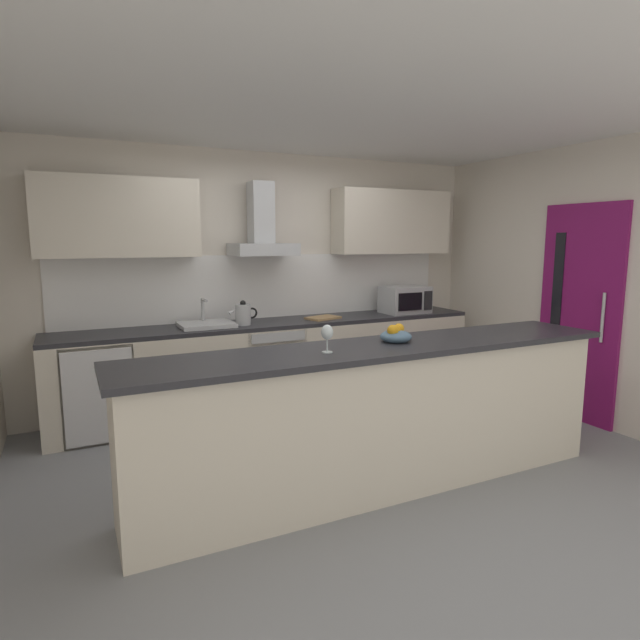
{
  "coord_description": "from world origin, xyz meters",
  "views": [
    {
      "loc": [
        -1.9,
        -3.44,
        1.72
      ],
      "look_at": [
        -0.0,
        0.44,
        1.05
      ],
      "focal_mm": 29.24,
      "sensor_mm": 36.0,
      "label": 1
    }
  ],
  "objects_px": {
    "microwave": "(405,300)",
    "chopping_board": "(323,318)",
    "fruit_bowl": "(396,335)",
    "kettle": "(243,314)",
    "sink": "(206,324)",
    "range_hood": "(262,232)",
    "wine_glass": "(327,333)",
    "oven": "(269,365)",
    "refrigerator": "(97,389)"
  },
  "relations": [
    {
      "from": "oven",
      "to": "range_hood",
      "type": "xyz_separation_m",
      "value": [
        0.0,
        0.13,
        1.33
      ]
    },
    {
      "from": "kettle",
      "to": "fruit_bowl",
      "type": "height_order",
      "value": "same"
    },
    {
      "from": "range_hood",
      "to": "fruit_bowl",
      "type": "height_order",
      "value": "range_hood"
    },
    {
      "from": "oven",
      "to": "microwave",
      "type": "bearing_deg",
      "value": -0.98
    },
    {
      "from": "oven",
      "to": "sink",
      "type": "height_order",
      "value": "sink"
    },
    {
      "from": "wine_glass",
      "to": "chopping_board",
      "type": "height_order",
      "value": "wine_glass"
    },
    {
      "from": "chopping_board",
      "to": "refrigerator",
      "type": "bearing_deg",
      "value": 179.45
    },
    {
      "from": "kettle",
      "to": "wine_glass",
      "type": "distance_m",
      "value": 1.95
    },
    {
      "from": "kettle",
      "to": "wine_glass",
      "type": "xyz_separation_m",
      "value": [
        -0.07,
        -1.94,
        0.13
      ]
    },
    {
      "from": "oven",
      "to": "sink",
      "type": "bearing_deg",
      "value": 178.98
    },
    {
      "from": "wine_glass",
      "to": "chopping_board",
      "type": "relative_size",
      "value": 0.52
    },
    {
      "from": "kettle",
      "to": "range_hood",
      "type": "bearing_deg",
      "value": 31.66
    },
    {
      "from": "wine_glass",
      "to": "chopping_board",
      "type": "bearing_deg",
      "value": 64.33
    },
    {
      "from": "kettle",
      "to": "chopping_board",
      "type": "bearing_deg",
      "value": 0.66
    },
    {
      "from": "microwave",
      "to": "chopping_board",
      "type": "distance_m",
      "value": 1.03
    },
    {
      "from": "oven",
      "to": "chopping_board",
      "type": "xyz_separation_m",
      "value": [
        0.6,
        -0.02,
        0.45
      ]
    },
    {
      "from": "fruit_bowl",
      "to": "chopping_board",
      "type": "distance_m",
      "value": 1.88
    },
    {
      "from": "refrigerator",
      "to": "fruit_bowl",
      "type": "relative_size",
      "value": 3.86
    },
    {
      "from": "oven",
      "to": "sink",
      "type": "relative_size",
      "value": 1.6
    },
    {
      "from": "microwave",
      "to": "range_hood",
      "type": "xyz_separation_m",
      "value": [
        -1.63,
        0.16,
        0.74
      ]
    },
    {
      "from": "oven",
      "to": "fruit_bowl",
      "type": "relative_size",
      "value": 3.64
    },
    {
      "from": "kettle",
      "to": "wine_glass",
      "type": "relative_size",
      "value": 1.62
    },
    {
      "from": "kettle",
      "to": "chopping_board",
      "type": "height_order",
      "value": "kettle"
    },
    {
      "from": "range_hood",
      "to": "chopping_board",
      "type": "height_order",
      "value": "range_hood"
    },
    {
      "from": "refrigerator",
      "to": "microwave",
      "type": "xyz_separation_m",
      "value": [
        3.22,
        -0.03,
        0.62
      ]
    },
    {
      "from": "refrigerator",
      "to": "range_hood",
      "type": "relative_size",
      "value": 1.18
    },
    {
      "from": "microwave",
      "to": "refrigerator",
      "type": "bearing_deg",
      "value": 179.55
    },
    {
      "from": "range_hood",
      "to": "wine_glass",
      "type": "xyz_separation_m",
      "value": [
        -0.34,
        -2.1,
        -0.65
      ]
    },
    {
      "from": "oven",
      "to": "microwave",
      "type": "distance_m",
      "value": 1.73
    },
    {
      "from": "range_hood",
      "to": "chopping_board",
      "type": "xyz_separation_m",
      "value": [
        0.6,
        -0.15,
        -0.88
      ]
    },
    {
      "from": "fruit_bowl",
      "to": "oven",
      "type": "bearing_deg",
      "value": 97.72
    },
    {
      "from": "wine_glass",
      "to": "fruit_bowl",
      "type": "distance_m",
      "value": 0.6
    },
    {
      "from": "sink",
      "to": "chopping_board",
      "type": "xyz_separation_m",
      "value": [
        1.22,
        -0.03,
        -0.02
      ]
    },
    {
      "from": "oven",
      "to": "fruit_bowl",
      "type": "xyz_separation_m",
      "value": [
        0.25,
        -1.87,
        0.6
      ]
    },
    {
      "from": "sink",
      "to": "kettle",
      "type": "height_order",
      "value": "sink"
    },
    {
      "from": "oven",
      "to": "refrigerator",
      "type": "bearing_deg",
      "value": -179.9
    },
    {
      "from": "sink",
      "to": "range_hood",
      "type": "height_order",
      "value": "range_hood"
    },
    {
      "from": "range_hood",
      "to": "wine_glass",
      "type": "relative_size",
      "value": 4.05
    },
    {
      "from": "microwave",
      "to": "range_hood",
      "type": "height_order",
      "value": "range_hood"
    },
    {
      "from": "microwave",
      "to": "chopping_board",
      "type": "height_order",
      "value": "microwave"
    },
    {
      "from": "range_hood",
      "to": "chopping_board",
      "type": "relative_size",
      "value": 2.12
    },
    {
      "from": "refrigerator",
      "to": "kettle",
      "type": "relative_size",
      "value": 2.94
    },
    {
      "from": "sink",
      "to": "fruit_bowl",
      "type": "relative_size",
      "value": 2.27
    },
    {
      "from": "microwave",
      "to": "fruit_bowl",
      "type": "xyz_separation_m",
      "value": [
        -1.37,
        -1.84,
        0.01
      ]
    },
    {
      "from": "kettle",
      "to": "fruit_bowl",
      "type": "xyz_separation_m",
      "value": [
        0.52,
        -1.83,
        0.06
      ]
    },
    {
      "from": "fruit_bowl",
      "to": "chopping_board",
      "type": "relative_size",
      "value": 0.65
    },
    {
      "from": "microwave",
      "to": "sink",
      "type": "xyz_separation_m",
      "value": [
        -2.24,
        0.04,
        -0.12
      ]
    },
    {
      "from": "microwave",
      "to": "fruit_bowl",
      "type": "height_order",
      "value": "microwave"
    },
    {
      "from": "microwave",
      "to": "wine_glass",
      "type": "bearing_deg",
      "value": -135.24
    },
    {
      "from": "wine_glass",
      "to": "chopping_board",
      "type": "xyz_separation_m",
      "value": [
        0.94,
        1.95,
        -0.23
      ]
    }
  ]
}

